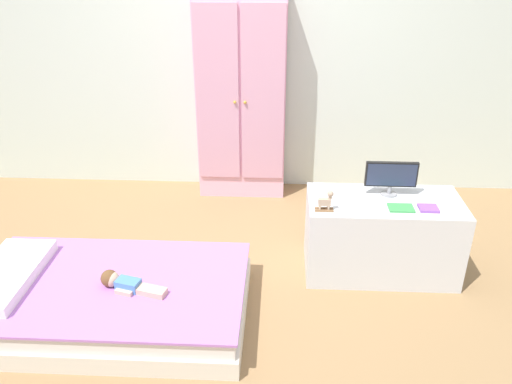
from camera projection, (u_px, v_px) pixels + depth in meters
ground_plane at (225, 289)px, 3.23m from camera, size 10.00×10.00×0.02m
back_wall at (241, 27)px, 4.04m from camera, size 6.40×0.05×2.70m
bed at (110, 299)px, 2.95m from camera, size 1.56×0.93×0.23m
pillow at (6, 275)px, 2.91m from camera, size 0.32×0.67×0.07m
doll at (121, 282)px, 2.84m from camera, size 0.39×0.17×0.10m
wardrobe at (241, 97)px, 4.10m from camera, size 0.71×0.30×1.68m
tv_stand at (381, 236)px, 3.30m from camera, size 0.96×0.48×0.52m
tv_monitor at (391, 176)px, 3.19m from camera, size 0.32×0.10×0.22m
rocking_horse_toy at (326, 201)px, 3.03m from camera, size 0.11×0.04×0.13m
book_green at (401, 208)px, 3.08m from camera, size 0.15×0.11×0.01m
book_purple at (428, 208)px, 3.07m from camera, size 0.11×0.10×0.02m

